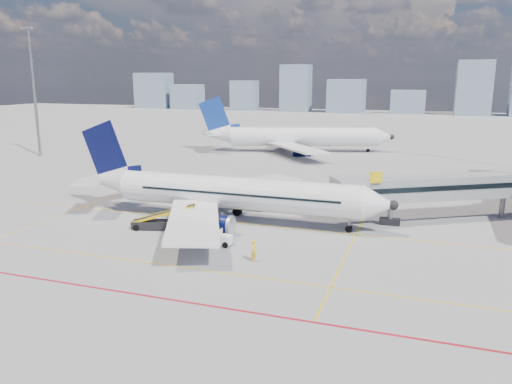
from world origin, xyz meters
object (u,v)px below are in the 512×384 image
Objects in this scene: second_aircraft at (295,137)px; main_aircraft at (224,193)px; cargo_dolly at (200,235)px; belt_loader at (157,222)px; ramp_worker at (254,251)px; baggage_tug at (218,237)px.

main_aircraft is at bearing -100.59° from second_aircraft.
belt_loader is (-6.57, 3.16, -0.30)m from cargo_dolly.
second_aircraft is at bearing 73.01° from cargo_dolly.
cargo_dolly is 6.97m from ramp_worker.
main_aircraft is 54.61m from second_aircraft.
main_aircraft is 15.65× the size of baggage_tug.
main_aircraft is at bearing 28.74° from belt_loader.
cargo_dolly is at bearing -83.67° from main_aircraft.
cargo_dolly is at bearing 69.75° from ramp_worker.
belt_loader reaches higher than cargo_dolly.
belt_loader is at bearing -136.28° from main_aircraft.
cargo_dolly is at bearing -100.54° from second_aircraft.
main_aircraft is 18.86× the size of ramp_worker.
second_aircraft is 17.27× the size of baggage_tug.
belt_loader is at bearing 67.62° from ramp_worker.
baggage_tug is at bearing -33.10° from belt_loader.
belt_loader is at bearing -106.49° from second_aircraft.
cargo_dolly is at bearing -164.55° from baggage_tug.
belt_loader is (-5.58, -5.39, -2.50)m from main_aircraft.
second_aircraft is at bearing 12.90° from ramp_worker.
baggage_tug is 5.67m from ramp_worker.
main_aircraft reaches higher than belt_loader.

